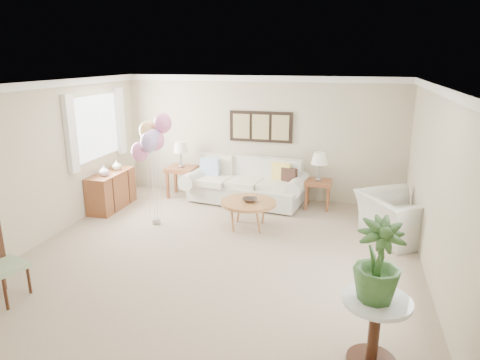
{
  "coord_description": "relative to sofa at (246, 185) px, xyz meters",
  "views": [
    {
      "loc": [
        1.84,
        -5.82,
        2.95
      ],
      "look_at": [
        0.16,
        0.6,
        1.05
      ],
      "focal_mm": 32.0,
      "sensor_mm": 36.0,
      "label": 1
    }
  ],
  "objects": [
    {
      "name": "potted_plant",
      "position": [
        2.38,
        -4.54,
        0.76
      ],
      "size": [
        0.55,
        0.55,
        0.81
      ],
      "primitive_type": "imported",
      "rotation": [
        0.0,
        0.0,
        0.24
      ],
      "color": "#294F22",
      "rests_on": "side_table"
    },
    {
      "name": "lamp_right",
      "position": [
        1.49,
        0.01,
        0.64
      ],
      "size": [
        0.32,
        0.32,
        0.57
      ],
      "color": "gray",
      "rests_on": "end_table_right"
    },
    {
      "name": "credenza",
      "position": [
        -2.56,
        -1.05,
        0.0
      ],
      "size": [
        0.46,
        1.2,
        0.74
      ],
      "color": "brown",
      "rests_on": "ground"
    },
    {
      "name": "vase_sage",
      "position": [
        -2.54,
        -0.81,
        0.47
      ],
      "size": [
        0.25,
        0.25,
        0.2
      ],
      "primitive_type": "imported",
      "rotation": [
        0.0,
        0.0,
        0.43
      ],
      "color": "beige",
      "rests_on": "credenza"
    },
    {
      "name": "lamp_left",
      "position": [
        -1.47,
        0.03,
        0.72
      ],
      "size": [
        0.31,
        0.31,
        0.55
      ],
      "color": "gray",
      "rests_on": "end_table_left"
    },
    {
      "name": "end_table_right",
      "position": [
        1.49,
        0.01,
        0.11
      ],
      "size": [
        0.53,
        0.48,
        0.58
      ],
      "color": "brown",
      "rests_on": "ground"
    },
    {
      "name": "coffee_table",
      "position": [
        0.37,
        -1.37,
        0.09
      ],
      "size": [
        0.99,
        0.99,
        0.5
      ],
      "color": "#A98343",
      "rests_on": "ground"
    },
    {
      "name": "armchair",
      "position": [
        2.91,
        -1.24,
        0.02
      ],
      "size": [
        1.51,
        1.56,
        0.77
      ],
      "primitive_type": "imported",
      "rotation": [
        0.0,
        0.0,
        2.12
      ],
      "color": "beige",
      "rests_on": "ground"
    },
    {
      "name": "ground_plane",
      "position": [
        0.2,
        -2.55,
        -0.37
      ],
      "size": [
        6.0,
        6.0,
        0.0
      ],
      "primitive_type": "plane",
      "color": "tan"
    },
    {
      "name": "end_table_left",
      "position": [
        -1.47,
        0.03,
        0.19
      ],
      "size": [
        0.61,
        0.55,
        0.66
      ],
      "color": "brown",
      "rests_on": "ground"
    },
    {
      "name": "vase_white",
      "position": [
        -2.54,
        -1.28,
        0.47
      ],
      "size": [
        0.25,
        0.25,
        0.21
      ],
      "primitive_type": "imported",
      "rotation": [
        0.0,
        0.0,
        0.31
      ],
      "color": "silver",
      "rests_on": "credenza"
    },
    {
      "name": "room_shell",
      "position": [
        0.09,
        -2.45,
        1.26
      ],
      "size": [
        6.04,
        6.04,
        2.6
      ],
      "color": "#C0B69E",
      "rests_on": "ground"
    },
    {
      "name": "decor_bowl",
      "position": [
        0.4,
        -1.39,
        0.16
      ],
      "size": [
        0.29,
        0.29,
        0.06
      ],
      "primitive_type": "imported",
      "rotation": [
        0.0,
        0.0,
        0.12
      ],
      "color": "#322820",
      "rests_on": "coffee_table"
    },
    {
      "name": "wall_art_triptych",
      "position": [
        0.2,
        0.42,
        1.18
      ],
      "size": [
        1.35,
        0.06,
        0.65
      ],
      "color": "black",
      "rests_on": "ground"
    },
    {
      "name": "sofa",
      "position": [
        0.0,
        0.0,
        0.0
      ],
      "size": [
        2.66,
        1.26,
        0.94
      ],
      "color": "beige",
      "rests_on": "ground"
    },
    {
      "name": "balloon_cluster",
      "position": [
        -1.28,
        -1.69,
        1.24
      ],
      "size": [
        0.7,
        0.54,
        2.05
      ],
      "color": "gray",
      "rests_on": "ground"
    },
    {
      "name": "side_table",
      "position": [
        2.41,
        -4.52,
        0.18
      ],
      "size": [
        0.67,
        0.67,
        0.72
      ],
      "color": "silver",
      "rests_on": "ground"
    }
  ]
}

